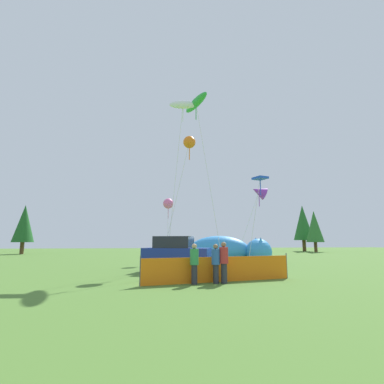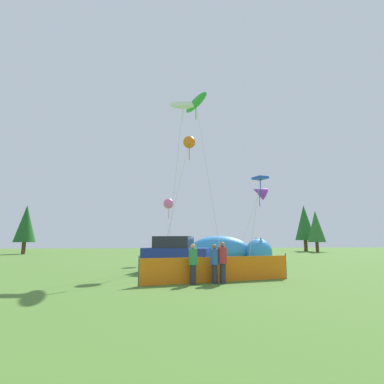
# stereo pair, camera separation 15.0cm
# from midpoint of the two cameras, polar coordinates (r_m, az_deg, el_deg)

# --- Properties ---
(ground_plane) EXTENTS (120.00, 120.00, 0.00)m
(ground_plane) POSITION_cam_midpoint_polar(r_m,az_deg,el_deg) (17.91, 4.87, -15.13)
(ground_plane) COLOR #4C752D
(parked_car) EXTENTS (4.29, 3.04, 2.10)m
(parked_car) POSITION_cam_midpoint_polar(r_m,az_deg,el_deg) (18.31, -2.88, -11.80)
(parked_car) COLOR navy
(parked_car) RESTS_ON ground
(folding_chair) EXTENTS (0.61, 0.61, 0.92)m
(folding_chair) POSITION_cam_midpoint_polar(r_m,az_deg,el_deg) (18.81, 8.82, -13.09)
(folding_chair) COLOR black
(folding_chair) RESTS_ON ground
(inflatable_cat) EXTENTS (6.38, 4.22, 2.21)m
(inflatable_cat) POSITION_cam_midpoint_polar(r_m,az_deg,el_deg) (23.66, 7.00, -11.18)
(inflatable_cat) COLOR #338CD8
(inflatable_cat) RESTS_ON ground
(safety_fence) EXTENTS (7.23, 1.56, 1.23)m
(safety_fence) POSITION_cam_midpoint_polar(r_m,az_deg,el_deg) (14.10, 5.51, -14.44)
(safety_fence) COLOR orange
(safety_fence) RESTS_ON ground
(spectator_in_black_shirt) EXTENTS (0.37, 0.37, 1.71)m
(spectator_in_black_shirt) POSITION_cam_midpoint_polar(r_m,az_deg,el_deg) (13.24, 0.52, -13.18)
(spectator_in_black_shirt) COLOR #2D2D38
(spectator_in_black_shirt) RESTS_ON ground
(spectator_in_yellow_shirt) EXTENTS (0.37, 0.37, 1.69)m
(spectator_in_yellow_shirt) POSITION_cam_midpoint_polar(r_m,az_deg,el_deg) (13.53, 4.63, -13.12)
(spectator_in_yellow_shirt) COLOR #2D2D38
(spectator_in_yellow_shirt) RESTS_ON ground
(spectator_in_green_shirt) EXTENTS (0.39, 0.39, 1.79)m
(spectator_in_green_shirt) POSITION_cam_midpoint_polar(r_m,az_deg,el_deg) (13.58, 6.17, -12.86)
(spectator_in_green_shirt) COLOR #2D2D38
(spectator_in_green_shirt) RESTS_ON ground
(kite_pink_octopus) EXTENTS (0.88, 2.19, 5.42)m
(kite_pink_octopus) POSITION_cam_midpoint_polar(r_m,az_deg,el_deg) (25.63, -4.32, -2.24)
(kite_pink_octopus) COLOR silver
(kite_pink_octopus) RESTS_ON ground
(kite_white_ghost) EXTENTS (2.21, 1.23, 12.19)m
(kite_white_ghost) POSITION_cam_midpoint_polar(r_m,az_deg,el_deg) (23.01, -1.57, 16.17)
(kite_white_ghost) COLOR silver
(kite_white_ghost) RESTS_ON ground
(kite_blue_box) EXTENTS (1.67, 1.18, 6.53)m
(kite_blue_box) POSITION_cam_midpoint_polar(r_m,az_deg,el_deg) (22.72, 13.03, 2.34)
(kite_blue_box) COLOR silver
(kite_blue_box) RESTS_ON ground
(kite_green_fish) EXTENTS (2.63, 3.07, 12.28)m
(kite_green_fish) POSITION_cam_midpoint_polar(r_m,az_deg,el_deg) (22.87, 0.95, 16.53)
(kite_green_fish) COLOR silver
(kite_green_fish) RESTS_ON ground
(kite_orange_flower) EXTENTS (2.45, 1.14, 9.27)m
(kite_orange_flower) POSITION_cam_midpoint_polar(r_m,az_deg,el_deg) (21.73, -0.34, 9.39)
(kite_orange_flower) COLOR silver
(kite_orange_flower) RESTS_ON ground
(kite_purple_delta) EXTENTS (2.59, 2.20, 6.77)m
(kite_purple_delta) POSITION_cam_midpoint_polar(r_m,az_deg,el_deg) (26.57, 12.84, 0.07)
(kite_purple_delta) COLOR silver
(kite_purple_delta) RESTS_ON ground
(horizon_tree_east) EXTENTS (3.41, 3.41, 8.13)m
(horizon_tree_east) POSITION_cam_midpoint_polar(r_m,az_deg,el_deg) (57.27, 20.70, -5.51)
(horizon_tree_east) COLOR brown
(horizon_tree_east) RESTS_ON ground
(horizon_tree_west) EXTENTS (2.87, 2.87, 6.86)m
(horizon_tree_west) POSITION_cam_midpoint_polar(r_m,az_deg,el_deg) (48.47, -29.02, -5.30)
(horizon_tree_west) COLOR brown
(horizon_tree_west) RESTS_ON ground
(horizon_tree_mid) EXTENTS (2.83, 2.83, 6.75)m
(horizon_tree_mid) POSITION_cam_midpoint_polar(r_m,az_deg,el_deg) (53.67, 22.60, -6.09)
(horizon_tree_mid) COLOR brown
(horizon_tree_mid) RESTS_ON ground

